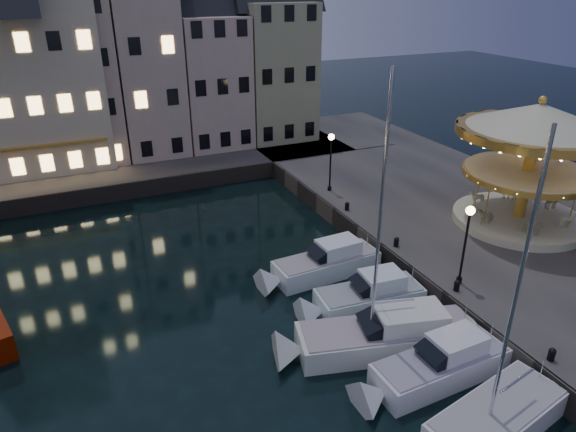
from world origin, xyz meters
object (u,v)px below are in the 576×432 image
motorboat_a (487,427)px  motorboat_b (432,369)px  streetlamp_d (525,160)px  motorboat_c (379,337)px  bollard_a (552,354)px  motorboat_d (361,299)px  carousel (534,142)px  bollard_c (396,241)px  streetlamp_c (331,154)px  streetlamp_b (467,234)px  motorboat_e (320,266)px  bollard_d (347,206)px  bollard_b (457,285)px

motorboat_a → motorboat_b: (0.05, 3.11, 0.10)m
streetlamp_d → motorboat_c: (-16.82, -8.32, -3.34)m
bollard_a → motorboat_d: 8.64m
motorboat_a → carousel: 17.93m
motorboat_d → carousel: 14.23m
motorboat_a → bollard_c: bearing=70.3°
streetlamp_c → bollard_c: 9.34m
streetlamp_b → motorboat_b: size_ratio=0.60×
streetlamp_c → motorboat_e: streetlamp_c is taller
motorboat_b → carousel: carousel is taller
streetlamp_c → streetlamp_d: same height
bollard_a → motorboat_a: motorboat_a is taller
motorboat_b → streetlamp_c: bearing=75.0°
bollard_a → motorboat_e: motorboat_e is taller
motorboat_a → motorboat_e: size_ratio=1.60×
bollard_d → motorboat_b: size_ratio=0.08×
streetlamp_c → bollard_b: streetlamp_c is taller
streetlamp_c → motorboat_a: motorboat_a is taller
motorboat_d → motorboat_e: bearing=95.8°
bollard_a → motorboat_c: motorboat_c is taller
bollard_d → motorboat_c: bearing=-113.5°
bollard_a → motorboat_b: 4.67m
streetlamp_b → bollard_c: 5.14m
streetlamp_c → motorboat_a: (-4.73, -20.55, -3.48)m
motorboat_d → streetlamp_c: bearing=68.7°
bollard_d → carousel: (8.71, -6.04, 4.88)m
motorboat_b → streetlamp_b: bearing=40.1°
streetlamp_d → bollard_a: bearing=-132.5°
streetlamp_c → bollard_c: (-0.60, -9.00, -2.41)m
bollard_d → bollard_c: bearing=-90.0°
bollard_a → streetlamp_d: bearing=47.5°
motorboat_d → motorboat_e: size_ratio=0.91×
bollard_c → motorboat_d: 5.08m
motorboat_e → bollard_c: bearing=-10.4°
bollard_b → motorboat_c: motorboat_c is taller
motorboat_b → motorboat_c: size_ratio=0.58×
streetlamp_c → motorboat_d: (-4.64, -11.92, -3.38)m
bollard_d → motorboat_a: (-4.13, -17.05, -1.07)m
streetlamp_c → bollard_d: streetlamp_c is taller
streetlamp_d → motorboat_c: bearing=-153.7°
streetlamp_d → bollard_d: 12.51m
bollard_b → carousel: (8.71, 4.46, 4.88)m
streetlamp_b → bollard_d: 10.30m
bollard_a → motorboat_a: size_ratio=0.05×
motorboat_c → streetlamp_d: bearing=26.3°
streetlamp_d → carousel: size_ratio=0.46×
motorboat_b → streetlamp_d: bearing=34.4°
motorboat_a → carousel: motorboat_a is taller
bollard_c → motorboat_e: motorboat_e is taller
motorboat_c → carousel: size_ratio=1.34×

